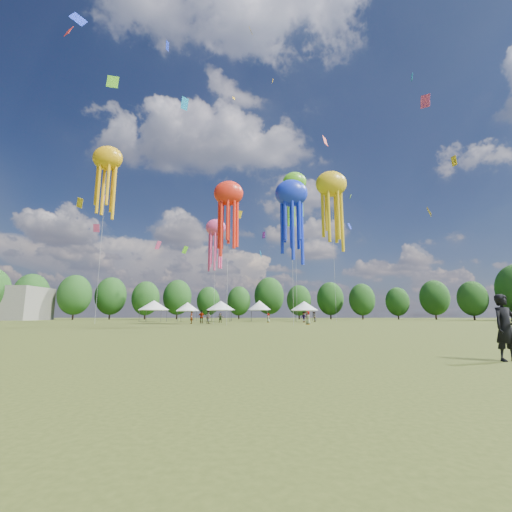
{
  "coord_description": "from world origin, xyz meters",
  "views": [
    {
      "loc": [
        0.5,
        -12.86,
        1.2
      ],
      "look_at": [
        0.54,
        15.0,
        6.0
      ],
      "focal_mm": 24.16,
      "sensor_mm": 36.0,
      "label": 1
    }
  ],
  "objects": [
    {
      "name": "observer_main",
      "position": [
        7.19,
        -3.48,
        0.88
      ],
      "size": [
        0.72,
        0.55,
        1.77
      ],
      "primitive_type": "imported",
      "rotation": [
        0.0,
        0.0,
        0.22
      ],
      "color": "black",
      "rests_on": "ground"
    },
    {
      "name": "spectators_far",
      "position": [
        1.98,
        43.19,
        0.88
      ],
      "size": [
        19.9,
        15.9,
        1.93
      ],
      "color": "gray",
      "rests_on": "ground"
    },
    {
      "name": "treeline",
      "position": [
        -3.87,
        62.51,
        6.54
      ],
      "size": [
        201.57,
        95.24,
        13.43
      ],
      "color": "#38281C",
      "rests_on": "ground"
    },
    {
      "name": "small_kites",
      "position": [
        0.28,
        41.44,
        29.58
      ],
      "size": [
        71.57,
        55.41,
        44.62
      ],
      "color": "red",
      "rests_on": "ground"
    },
    {
      "name": "ground",
      "position": [
        0.0,
        0.0,
        0.0
      ],
      "size": [
        300.0,
        300.0,
        0.0
      ],
      "primitive_type": "plane",
      "color": "#384416",
      "rests_on": "ground"
    },
    {
      "name": "show_kites",
      "position": [
        3.72,
        42.56,
        20.91
      ],
      "size": [
        43.18,
        27.72,
        29.22
      ],
      "color": "red",
      "rests_on": "ground"
    },
    {
      "name": "festival_tents",
      "position": [
        -5.74,
        54.44,
        3.01
      ],
      "size": [
        33.88,
        9.41,
        4.1
      ],
      "color": "#47474C",
      "rests_on": "ground"
    },
    {
      "name": "spectator_near",
      "position": [
        -6.31,
        37.48,
        0.91
      ],
      "size": [
        1.12,
        1.11,
        1.83
      ],
      "primitive_type": "imported",
      "rotation": [
        0.0,
        0.0,
        2.39
      ],
      "color": "gray",
      "rests_on": "ground"
    }
  ]
}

